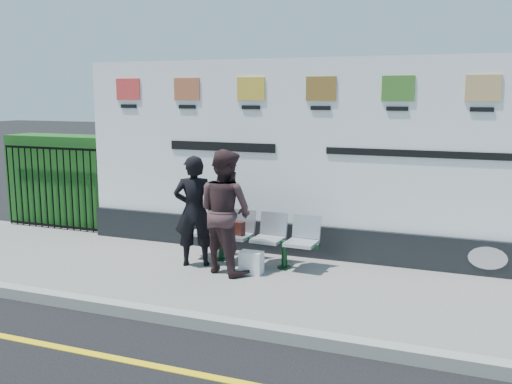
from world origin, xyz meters
TOP-DOWN VIEW (x-y plane):
  - ground at (0.00, 0.00)m, footprint 80.00×80.00m
  - pavement at (0.00, 2.50)m, footprint 14.00×3.00m
  - kerb at (0.00, 1.00)m, footprint 14.00×0.18m
  - yellow_line at (0.00, 0.00)m, footprint 14.00×0.10m
  - billboard at (0.50, 3.85)m, footprint 8.00×0.30m
  - hedge at (-4.58, 4.30)m, footprint 2.35×0.70m
  - railing at (-4.58, 3.85)m, footprint 2.05×0.06m
  - bench at (-0.32, 3.11)m, footprint 1.97×0.60m
  - woman_left at (-1.08, 2.76)m, footprint 0.69×0.58m
  - woman_right at (-0.54, 2.64)m, footprint 1.02×0.92m
  - handbag_brown at (-0.58, 3.12)m, footprint 0.27×0.16m
  - carrier_bag_white at (-0.16, 2.67)m, footprint 0.32×0.19m

SIDE VIEW (x-z plane):
  - ground at x=0.00m, z-range 0.00..0.00m
  - yellow_line at x=0.00m, z-range 0.00..0.01m
  - pavement at x=0.00m, z-range 0.00..0.12m
  - kerb at x=0.00m, z-range 0.00..0.14m
  - carrier_bag_white at x=-0.16m, z-range 0.12..0.44m
  - bench at x=-0.32m, z-range 0.12..0.54m
  - handbag_brown at x=-0.58m, z-range 0.54..0.74m
  - railing at x=-4.58m, z-range 0.12..1.66m
  - woman_left at x=-1.08m, z-range 0.12..1.73m
  - hedge at x=-4.58m, z-range 0.12..1.82m
  - woman_right at x=-0.54m, z-range 0.12..1.85m
  - billboard at x=0.50m, z-range -0.08..2.92m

